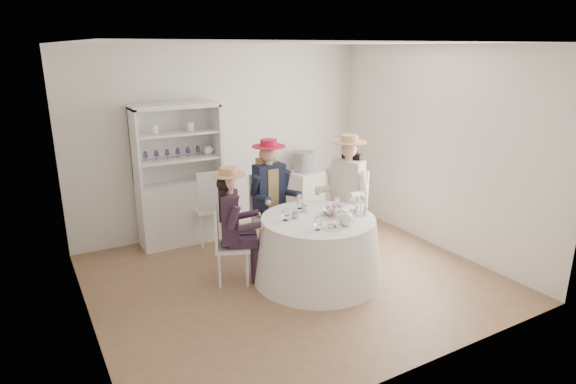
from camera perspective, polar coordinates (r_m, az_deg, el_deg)
ground at (r=5.88m, az=0.49°, el=-10.09°), size 4.50×4.50×0.00m
ceiling at (r=5.24m, az=0.57°, el=17.24°), size 4.50×4.50×0.00m
wall_back at (r=7.16m, az=-7.62°, el=6.13°), size 4.50×0.00×4.50m
wall_front at (r=3.89m, az=15.61°, el=-3.55°), size 4.50×0.00×4.50m
wall_left at (r=4.73m, az=-23.73°, el=-0.76°), size 0.00×4.50×4.50m
wall_right at (r=6.80m, az=17.19°, el=4.95°), size 0.00×4.50×4.50m
tea_table at (r=5.73m, az=3.53°, el=-6.68°), size 1.53×1.53×0.77m
hutch at (r=6.85m, az=-12.65°, el=-0.28°), size 1.18×0.50×1.95m
side_table at (r=7.72m, az=1.84°, el=-0.33°), size 0.59×0.59×0.77m
hatbox at (r=7.58m, az=1.88°, el=3.61°), size 0.39×0.39×0.32m
guest_left at (r=5.53m, az=-6.64°, el=-3.20°), size 0.58×0.53×1.38m
guest_mid at (r=6.31m, az=-2.14°, el=0.27°), size 0.55×0.58×1.53m
guest_right at (r=6.43m, az=6.98°, el=0.67°), size 0.66×0.60×1.57m
spare_chair at (r=6.72m, az=-9.06°, el=-1.49°), size 0.49×0.49×1.07m
teacup_a at (r=5.55m, az=0.88°, el=-2.81°), size 0.10×0.10×0.06m
teacup_b at (r=5.76m, az=1.95°, el=-2.02°), size 0.08×0.08×0.07m
teacup_c at (r=5.80m, az=5.61°, el=-1.96°), size 0.10×0.10×0.08m
flower_bowl at (r=5.68m, az=5.20°, el=-2.44°), size 0.28×0.28×0.05m
flower_arrangement at (r=5.60m, az=5.60°, el=-2.10°), size 0.19×0.18×0.07m
table_teapot at (r=5.36m, az=6.89°, el=-3.19°), size 0.23×0.16×0.17m
sandwich_plate at (r=5.29m, az=5.39°, el=-4.13°), size 0.23×0.23×0.05m
cupcake_stand at (r=5.76m, az=8.61°, el=-1.79°), size 0.22×0.22×0.21m
stemware_set at (r=5.56m, az=3.61°, el=-2.33°), size 0.82×0.79×0.15m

